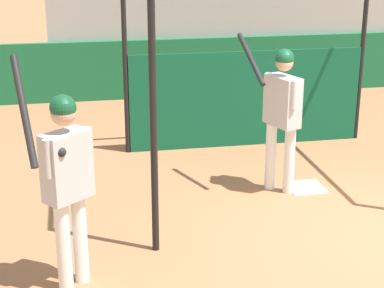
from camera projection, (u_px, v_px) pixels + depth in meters
outfield_wall at (237, 66)px, 12.32m from camera, size 24.00×0.12×1.10m
bleacher_section at (218, 11)px, 13.60m from camera, size 7.05×3.20×2.78m
batting_cage at (257, 77)px, 8.75m from camera, size 3.57×3.07×2.66m
home_plate at (305, 187)px, 8.00m from camera, size 0.44×0.44×0.02m
player_batter at (281, 107)px, 7.60m from camera, size 0.63×0.80×1.88m
player_waiting at (66, 174)px, 5.49m from camera, size 0.64×0.73×2.13m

